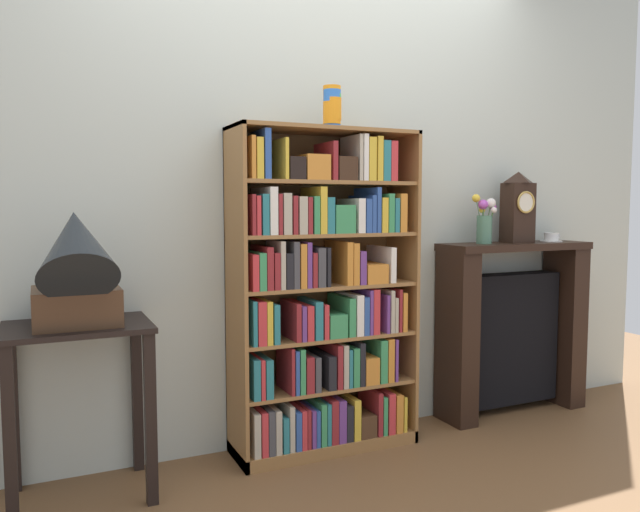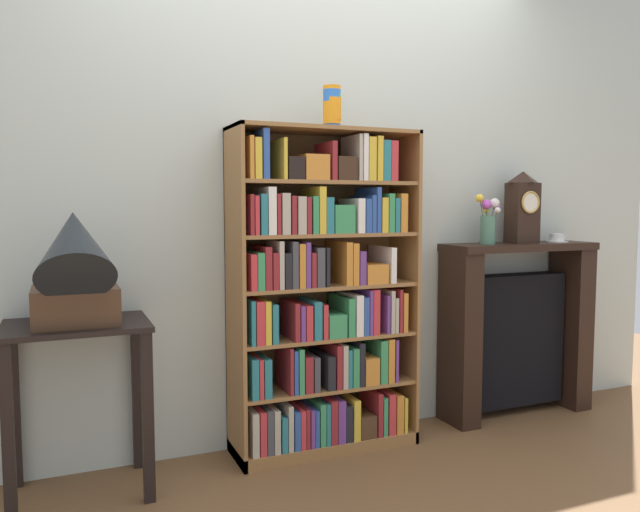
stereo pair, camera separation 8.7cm
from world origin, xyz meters
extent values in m
cube|color=brown|center=(0.00, 0.00, -0.01)|extent=(7.53, 6.40, 0.02)
cube|color=beige|center=(0.04, 0.28, 1.30)|extent=(4.53, 0.08, 2.60)
cube|color=olive|center=(-0.45, 0.09, 0.78)|extent=(0.02, 0.31, 1.56)
cube|color=olive|center=(0.45, 0.09, 0.78)|extent=(0.02, 0.31, 1.56)
cube|color=brown|center=(0.00, 0.24, 0.78)|extent=(0.91, 0.01, 1.56)
cube|color=olive|center=(0.00, 0.09, 1.55)|extent=(0.91, 0.31, 0.02)
cube|color=olive|center=(0.00, 0.09, 0.03)|extent=(0.91, 0.31, 0.06)
cube|color=#B2A893|center=(-0.39, 0.06, 0.16)|extent=(0.03, 0.23, 0.20)
cube|color=#C63338|center=(-0.36, 0.07, 0.16)|extent=(0.03, 0.25, 0.20)
cube|color=#424247|center=(-0.32, 0.06, 0.16)|extent=(0.03, 0.23, 0.21)
cube|color=#B2A893|center=(-0.29, 0.05, 0.16)|extent=(0.03, 0.22, 0.20)
cube|color=teal|center=(-0.26, 0.05, 0.14)|extent=(0.03, 0.21, 0.17)
cube|color=#B2A893|center=(-0.23, 0.06, 0.17)|extent=(0.02, 0.24, 0.21)
cube|color=#2D519E|center=(-0.19, 0.05, 0.15)|extent=(0.03, 0.21, 0.18)
cube|color=#C63338|center=(-0.16, 0.07, 0.15)|extent=(0.03, 0.26, 0.19)
cube|color=maroon|center=(-0.14, 0.06, 0.15)|extent=(0.02, 0.24, 0.19)
cube|color=#663884|center=(-0.12, 0.07, 0.15)|extent=(0.02, 0.25, 0.18)
cube|color=#2D519E|center=(-0.09, 0.07, 0.15)|extent=(0.02, 0.25, 0.18)
cube|color=#388E56|center=(-0.06, 0.05, 0.16)|extent=(0.03, 0.21, 0.20)
cube|color=teal|center=(-0.04, 0.07, 0.16)|extent=(0.02, 0.25, 0.20)
cube|color=maroon|center=(-0.01, 0.05, 0.17)|extent=(0.04, 0.22, 0.21)
cube|color=#663884|center=(0.03, 0.07, 0.16)|extent=(0.04, 0.26, 0.21)
cube|color=black|center=(0.07, 0.07, 0.15)|extent=(0.03, 0.25, 0.18)
cube|color=gold|center=(0.11, 0.05, 0.16)|extent=(0.04, 0.21, 0.20)
cube|color=#472D1C|center=(0.18, 0.05, 0.12)|extent=(0.09, 0.22, 0.11)
cube|color=maroon|center=(0.24, 0.05, 0.17)|extent=(0.03, 0.22, 0.22)
cube|color=#388E56|center=(0.27, 0.08, 0.16)|extent=(0.02, 0.26, 0.19)
cube|color=#C63338|center=(0.31, 0.05, 0.16)|extent=(0.04, 0.21, 0.20)
cube|color=orange|center=(0.35, 0.05, 0.16)|extent=(0.04, 0.20, 0.19)
cube|color=gold|center=(0.39, 0.05, 0.15)|extent=(0.02, 0.20, 0.18)
cube|color=olive|center=(0.00, 0.09, 0.32)|extent=(0.87, 0.29, 0.02)
cube|color=teal|center=(-0.39, 0.05, 0.42)|extent=(0.03, 0.21, 0.19)
cube|color=#C63338|center=(-0.37, 0.07, 0.42)|extent=(0.02, 0.25, 0.18)
cube|color=teal|center=(-0.33, 0.05, 0.42)|extent=(0.03, 0.20, 0.18)
cube|color=maroon|center=(-0.22, 0.05, 0.44)|extent=(0.02, 0.21, 0.22)
cube|color=#2D519E|center=(-0.20, 0.05, 0.43)|extent=(0.02, 0.22, 0.21)
cube|color=#388E56|center=(-0.17, 0.05, 0.43)|extent=(0.03, 0.21, 0.21)
cube|color=maroon|center=(-0.13, 0.06, 0.41)|extent=(0.04, 0.24, 0.17)
cube|color=#424247|center=(-0.09, 0.07, 0.41)|extent=(0.03, 0.25, 0.17)
cube|color=black|center=(-0.02, 0.07, 0.41)|extent=(0.04, 0.25, 0.16)
cube|color=maroon|center=(0.02, 0.07, 0.43)|extent=(0.03, 0.26, 0.21)
cube|color=#B2A893|center=(0.05, 0.06, 0.43)|extent=(0.03, 0.23, 0.21)
cube|color=teal|center=(0.08, 0.06, 0.42)|extent=(0.02, 0.23, 0.18)
cube|color=#388E56|center=(0.11, 0.07, 0.42)|extent=(0.03, 0.26, 0.19)
cube|color=black|center=(0.14, 0.06, 0.43)|extent=(0.03, 0.23, 0.21)
cube|color=orange|center=(0.20, 0.04, 0.39)|extent=(0.08, 0.19, 0.13)
cube|color=#388E56|center=(0.26, 0.06, 0.43)|extent=(0.04, 0.24, 0.21)
cube|color=orange|center=(0.30, 0.08, 0.43)|extent=(0.03, 0.27, 0.22)
cube|color=#663884|center=(0.33, 0.08, 0.43)|extent=(0.02, 0.26, 0.21)
cube|color=olive|center=(0.00, 0.09, 0.56)|extent=(0.87, 0.29, 0.02)
cube|color=teal|center=(-0.40, 0.07, 0.67)|extent=(0.02, 0.26, 0.20)
cube|color=#C63338|center=(-0.37, 0.05, 0.67)|extent=(0.04, 0.20, 0.20)
cube|color=gold|center=(-0.33, 0.07, 0.67)|extent=(0.03, 0.25, 0.20)
cube|color=teal|center=(-0.30, 0.05, 0.66)|extent=(0.03, 0.21, 0.18)
cube|color=maroon|center=(-0.19, 0.05, 0.66)|extent=(0.02, 0.21, 0.18)
cube|color=#663884|center=(-0.16, 0.07, 0.65)|extent=(0.02, 0.26, 0.16)
cube|color=#C63338|center=(-0.13, 0.08, 0.66)|extent=(0.03, 0.27, 0.16)
cube|color=teal|center=(-0.09, 0.06, 0.66)|extent=(0.04, 0.22, 0.18)
cube|color=#C63338|center=(-0.05, 0.07, 0.65)|extent=(0.02, 0.26, 0.16)
cube|color=#388E56|center=(0.01, 0.04, 0.63)|extent=(0.09, 0.19, 0.11)
cube|color=#388E56|center=(0.08, 0.07, 0.67)|extent=(0.03, 0.25, 0.18)
cube|color=white|center=(0.13, 0.07, 0.67)|extent=(0.04, 0.25, 0.20)
cube|color=#2D519E|center=(0.16, 0.08, 0.67)|extent=(0.03, 0.26, 0.19)
cube|color=#663884|center=(0.19, 0.05, 0.68)|extent=(0.02, 0.21, 0.22)
cube|color=#C63338|center=(0.22, 0.05, 0.68)|extent=(0.03, 0.20, 0.22)
cube|color=#663884|center=(0.28, 0.06, 0.67)|extent=(0.02, 0.23, 0.19)
cube|color=#B2A893|center=(0.31, 0.07, 0.68)|extent=(0.02, 0.24, 0.21)
cube|color=#B2A893|center=(0.33, 0.05, 0.66)|extent=(0.02, 0.20, 0.17)
cube|color=maroon|center=(0.35, 0.08, 0.68)|extent=(0.02, 0.26, 0.21)
cube|color=orange|center=(0.38, 0.06, 0.67)|extent=(0.02, 0.23, 0.19)
cube|color=olive|center=(0.00, 0.09, 0.81)|extent=(0.87, 0.29, 0.02)
cube|color=#C63338|center=(-0.40, 0.05, 0.90)|extent=(0.03, 0.20, 0.16)
cube|color=#388E56|center=(-0.36, 0.07, 0.90)|extent=(0.03, 0.24, 0.17)
cube|color=maroon|center=(-0.33, 0.06, 0.92)|extent=(0.03, 0.24, 0.19)
cube|color=maroon|center=(-0.29, 0.05, 0.90)|extent=(0.03, 0.21, 0.17)
cube|color=#B2A893|center=(-0.27, 0.05, 0.93)|extent=(0.02, 0.20, 0.22)
cube|color=black|center=(-0.23, 0.07, 0.90)|extent=(0.03, 0.24, 0.16)
cube|color=#424247|center=(-0.20, 0.05, 0.93)|extent=(0.03, 0.22, 0.21)
cube|color=orange|center=(-0.17, 0.07, 0.92)|extent=(0.03, 0.25, 0.20)
cube|color=#663884|center=(-0.14, 0.05, 0.93)|extent=(0.02, 0.22, 0.21)
cube|color=maroon|center=(-0.11, 0.07, 0.90)|extent=(0.02, 0.26, 0.16)
cube|color=#424247|center=(-0.08, 0.07, 0.91)|extent=(0.04, 0.25, 0.18)
cube|color=black|center=(-0.04, 0.08, 0.91)|extent=(0.02, 0.26, 0.18)
cube|color=orange|center=(0.07, 0.07, 0.92)|extent=(0.03, 0.25, 0.21)
cube|color=orange|center=(0.10, 0.05, 0.92)|extent=(0.03, 0.22, 0.20)
cube|color=#663884|center=(0.14, 0.07, 0.90)|extent=(0.03, 0.26, 0.16)
cube|color=orange|center=(0.22, 0.05, 0.87)|extent=(0.11, 0.21, 0.09)
cube|color=white|center=(0.31, 0.07, 0.91)|extent=(0.03, 0.25, 0.17)
cube|color=olive|center=(0.00, 0.09, 1.06)|extent=(0.87, 0.29, 0.02)
cube|color=maroon|center=(-0.40, 0.06, 1.16)|extent=(0.02, 0.22, 0.18)
cube|color=#C63338|center=(-0.38, 0.06, 1.15)|extent=(0.02, 0.23, 0.17)
cube|color=teal|center=(-0.35, 0.07, 1.16)|extent=(0.03, 0.26, 0.18)
cube|color=white|center=(-0.31, 0.08, 1.17)|extent=(0.04, 0.27, 0.21)
cube|color=maroon|center=(-0.28, 0.07, 1.16)|extent=(0.02, 0.24, 0.18)
cube|color=#B2A893|center=(-0.24, 0.07, 1.16)|extent=(0.04, 0.25, 0.19)
cube|color=maroon|center=(-0.21, 0.05, 1.16)|extent=(0.02, 0.21, 0.17)
cube|color=#B2A893|center=(-0.17, 0.08, 1.15)|extent=(0.04, 0.26, 0.17)
cube|color=maroon|center=(-0.13, 0.05, 1.15)|extent=(0.02, 0.22, 0.17)
cube|color=#388E56|center=(-0.10, 0.06, 1.15)|extent=(0.03, 0.23, 0.17)
cube|color=gold|center=(-0.07, 0.06, 1.18)|extent=(0.03, 0.24, 0.22)
cube|color=teal|center=(-0.03, 0.05, 1.15)|extent=(0.04, 0.21, 0.17)
cube|color=#388E56|center=(0.05, 0.04, 1.13)|extent=(0.10, 0.20, 0.13)
cube|color=white|center=(0.13, 0.06, 1.15)|extent=(0.04, 0.23, 0.16)
cube|color=#2D519E|center=(0.17, 0.05, 1.15)|extent=(0.03, 0.22, 0.16)
cube|color=#2D519E|center=(0.20, 0.07, 1.16)|extent=(0.02, 0.25, 0.18)
cube|color=#2D519E|center=(0.22, 0.07, 1.18)|extent=(0.02, 0.25, 0.22)
cube|color=gold|center=(0.26, 0.07, 1.15)|extent=(0.03, 0.25, 0.17)
cube|color=#388E56|center=(0.29, 0.07, 1.16)|extent=(0.03, 0.25, 0.19)
cube|color=teal|center=(0.33, 0.07, 1.15)|extent=(0.02, 0.25, 0.17)
cube|color=orange|center=(0.36, 0.05, 1.16)|extent=(0.04, 0.21, 0.19)
cube|color=olive|center=(0.00, 0.09, 1.31)|extent=(0.87, 0.29, 0.02)
cube|color=orange|center=(-0.40, 0.06, 1.41)|extent=(0.02, 0.24, 0.19)
cube|color=gold|center=(-0.37, 0.06, 1.41)|extent=(0.03, 0.23, 0.18)
cube|color=#2D519E|center=(-0.34, 0.06, 1.43)|extent=(0.03, 0.24, 0.22)
cube|color=gold|center=(-0.25, 0.05, 1.41)|extent=(0.02, 0.20, 0.18)
cube|color=black|center=(-0.19, 0.06, 1.37)|extent=(0.08, 0.23, 0.10)
cube|color=orange|center=(-0.09, 0.05, 1.37)|extent=(0.12, 0.20, 0.12)
cube|color=maroon|center=(-0.01, 0.06, 1.40)|extent=(0.02, 0.22, 0.18)
cube|color=#382316|center=(0.06, 0.06, 1.37)|extent=(0.10, 0.24, 0.11)
cube|color=#B2A893|center=(0.13, 0.05, 1.42)|extent=(0.02, 0.21, 0.22)
cube|color=white|center=(0.15, 0.05, 1.42)|extent=(0.02, 0.21, 0.22)
cube|color=gold|center=(0.19, 0.06, 1.42)|extent=(0.04, 0.23, 0.21)
cube|color=gold|center=(0.23, 0.05, 1.42)|extent=(0.03, 0.21, 0.21)
cube|color=teal|center=(0.27, 0.06, 1.41)|extent=(0.04, 0.24, 0.19)
cube|color=#C63338|center=(0.31, 0.07, 1.41)|extent=(0.04, 0.25, 0.19)
cylinder|color=blue|center=(0.02, 0.05, 1.61)|extent=(0.08, 0.08, 0.10)
cylinder|color=orange|center=(0.02, 0.05, 1.63)|extent=(0.08, 0.08, 0.10)
cylinder|color=orange|center=(0.03, 0.05, 1.65)|extent=(0.08, 0.08, 0.10)
cylinder|color=green|center=(0.02, 0.05, 1.67)|extent=(0.08, 0.08, 0.10)
cylinder|color=blue|center=(0.02, 0.05, 1.69)|extent=(0.08, 0.08, 0.10)
cylinder|color=orange|center=(0.02, 0.05, 1.71)|extent=(0.08, 0.08, 0.10)
cube|color=black|center=(-1.13, 0.03, 0.71)|extent=(0.57, 0.42, 0.02)
cube|color=black|center=(-1.38, -0.15, 0.35)|extent=(0.04, 0.04, 0.70)
cube|color=black|center=(-0.88, -0.15, 0.35)|extent=(0.04, 0.04, 0.70)
cube|color=black|center=(-1.38, 0.21, 0.35)|extent=(0.04, 0.04, 0.70)
cube|color=black|center=(-0.88, 0.21, 0.35)|extent=(0.04, 0.04, 0.70)
cube|color=#472D1C|center=(-1.13, 0.03, 0.80)|extent=(0.33, 0.31, 0.15)
cylinder|color=black|center=(-1.13, 0.03, 0.88)|extent=(0.26, 0.26, 0.01)
cylinder|color=#1E2328|center=(-1.13, -0.02, 0.90)|extent=(0.03, 0.03, 0.06)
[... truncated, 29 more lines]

